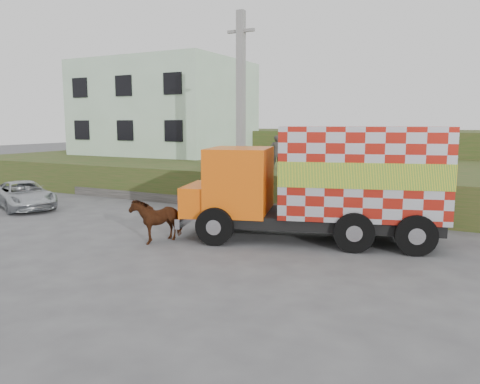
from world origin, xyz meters
The scene contains 10 objects.
ground centered at (0.00, 0.00, 0.00)m, with size 120.00×120.00×0.00m, color #474749.
embankment centered at (0.00, 10.00, 0.75)m, with size 40.00×12.00×1.50m, color #274717.
embankment_far centered at (0.00, 22.00, 1.50)m, with size 40.00×12.00×3.00m, color #274717.
retaining_strip centered at (-2.00, 4.20, 0.20)m, with size 16.00×0.50×0.40m, color #595651.
building centered at (-11.00, 13.00, 4.50)m, with size 10.00×8.00×6.00m, color silver.
utility_pole centered at (-1.00, 4.60, 4.08)m, with size 1.20×0.30×8.00m.
cargo_truck centered at (3.82, 0.78, 1.78)m, with size 8.10×4.49×3.45m.
cow centered at (-0.65, -1.58, 0.67)m, with size 0.72×1.58×1.33m, color #311A0C.
suv centered at (-8.99, 0.24, 0.56)m, with size 1.86×4.04×1.12m, color #A7ADB1.
pedestrian centered at (-0.30, 6.74, 2.25)m, with size 0.54×0.36×1.49m, color #322F2C.
Camera 1 is at (7.95, -12.73, 3.55)m, focal length 35.00 mm.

